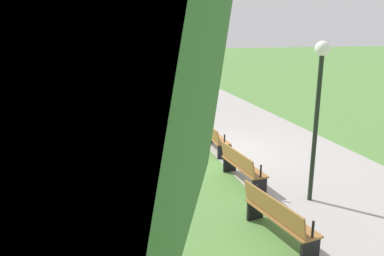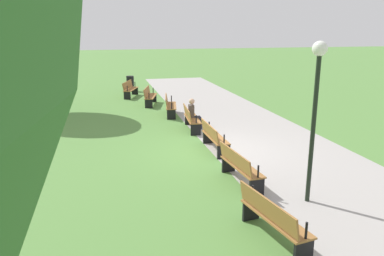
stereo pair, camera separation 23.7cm
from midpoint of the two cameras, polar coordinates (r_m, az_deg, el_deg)
ground_plane at (r=12.27m, az=4.08°, el=-3.40°), size 120.00×120.00×0.00m
path_paving at (r=13.00m, az=12.67°, el=-2.66°), size 36.16×4.41×0.01m
bench_0 at (r=21.97m, az=-9.05°, el=5.87°), size 1.81×1.04×0.89m
bench_1 at (r=19.53m, az=-6.08°, el=4.86°), size 1.82×0.91×0.89m
bench_2 at (r=17.06m, az=-2.99°, el=3.47°), size 1.81×0.77×0.89m
bench_3 at (r=14.58m, az=0.27°, el=1.53°), size 1.79×0.62×0.89m
bench_4 at (r=12.11m, az=3.81°, el=-1.30°), size 1.76×0.47×0.89m
bench_5 at (r=9.66m, az=7.85°, el=-5.66°), size 1.79×0.62×0.89m
bench_6 at (r=7.30m, az=12.93°, el=-12.96°), size 1.81×0.77×0.89m
person_seated at (r=14.73m, az=0.72°, el=2.31°), size 0.35×0.54×1.20m
tree_1 at (r=19.19m, az=-24.70°, el=14.66°), size 3.79×3.79×6.11m
lamp_post at (r=8.51m, az=18.98°, el=5.24°), size 0.32×0.32×3.58m
trash_bin at (r=24.09m, az=-9.01°, el=6.64°), size 0.46×0.46×0.93m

